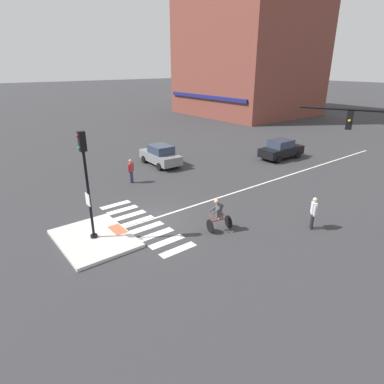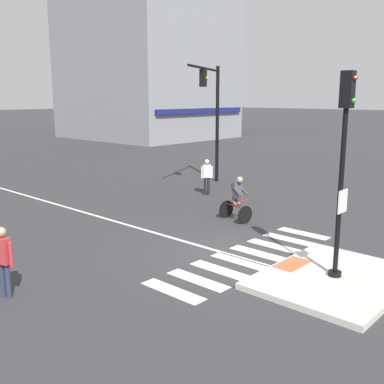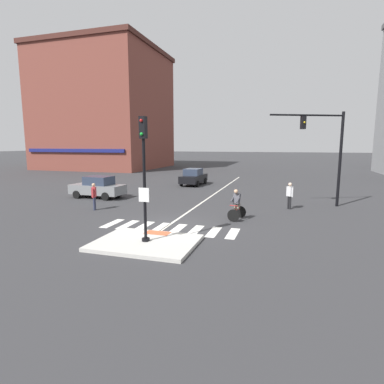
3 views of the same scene
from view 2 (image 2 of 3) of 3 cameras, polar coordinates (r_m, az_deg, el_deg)
The scene contains 18 objects.
ground_plane at distance 13.39m, azimuth 5.91°, elevation -7.79°, with size 300.00×300.00×0.00m, color #333335.
traffic_island at distance 11.98m, azimuth 17.47°, elevation -10.34°, with size 4.06×3.09×0.15m, color beige.
tactile_pad_front at distance 12.45m, azimuth 12.47°, elevation -8.82°, with size 1.10×0.60×0.01m, color #DB5B38.
signal_pole at distance 11.22m, azimuth 18.47°, elevation 4.19°, with size 0.44×0.38×4.93m.
crosswalk_stripe_a at distance 10.96m, azimuth -2.43°, elevation -12.32°, with size 0.44×1.80×0.01m, color silver.
crosswalk_stripe_b at distance 11.56m, azimuth 0.73°, elevation -10.99°, with size 0.44×1.80×0.01m, color silver.
crosswalk_stripe_c at distance 12.19m, azimuth 3.55°, elevation -9.77°, with size 0.44×1.80×0.01m, color silver.
crosswalk_stripe_d at distance 12.85m, azimuth 6.07°, elevation -8.65°, with size 0.44×1.80×0.01m, color silver.
crosswalk_stripe_e at distance 13.53m, azimuth 8.33°, elevation -7.63°, with size 0.44×1.80×0.01m, color silver.
crosswalk_stripe_f at distance 14.24m, azimuth 10.36°, elevation -6.70°, with size 0.44×1.80×0.01m, color silver.
crosswalk_stripe_g at distance 14.97m, azimuth 12.18°, elevation -5.85°, with size 0.44×1.80×0.01m, color silver.
crosswalk_stripe_h at distance 15.72m, azimuth 13.83°, elevation -5.07°, with size 0.44×1.80×0.01m, color silver.
lane_centre_line at distance 20.59m, azimuth -17.41°, elevation -1.26°, with size 0.14×28.00×0.01m, color silver.
traffic_light_mast at distance 23.31m, azimuth 2.60°, elevation 10.67°, with size 4.49×2.12×6.05m.
building_corner_right at distance 52.53m, azimuth -5.79°, elevation 18.37°, with size 14.56×16.51×20.91m.
cyclist at distance 16.65m, azimuth 5.67°, elevation -0.74°, with size 0.87×1.20×1.68m.
pedestrian_at_curb_left at distance 11.12m, azimuth -22.66°, elevation -7.50°, with size 0.33×0.52×1.67m.
pedestrian_waiting_far_side at distance 21.03m, azimuth 1.88°, elevation 2.27°, with size 0.41×0.42×1.67m.
Camera 2 is at (-10.19, -7.44, 4.50)m, focal length 42.39 mm.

